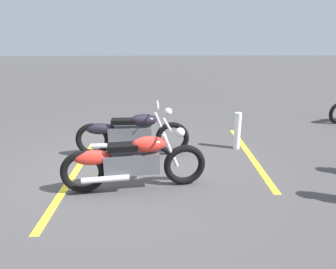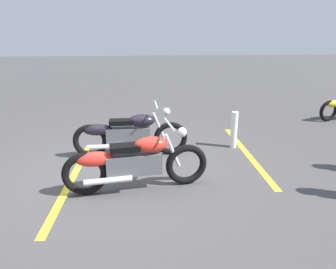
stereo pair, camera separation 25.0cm
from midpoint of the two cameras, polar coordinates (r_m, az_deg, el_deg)
name	(u,v)px [view 2 (the right image)]	position (r m, az deg, el deg)	size (l,w,h in m)	color
ground_plane	(116,171)	(5.50, -11.04, -6.72)	(60.00, 60.00, 0.00)	#474444
motorcycle_bright_foreground	(133,162)	(4.65, -8.08, -5.13)	(2.23, 0.66, 1.04)	black
motorcycle_dark_foreground	(128,134)	(5.95, -8.77, 0.15)	(2.23, 0.62, 1.04)	black
bollard_post	(234,130)	(6.50, 11.23, 0.87)	(0.14, 0.14, 0.77)	white
parking_stripe_near	(72,179)	(5.40, -18.92, -7.91)	(3.20, 0.12, 0.01)	yellow
parking_stripe_mid	(247,153)	(6.34, 13.48, -3.40)	(3.20, 0.12, 0.01)	yellow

